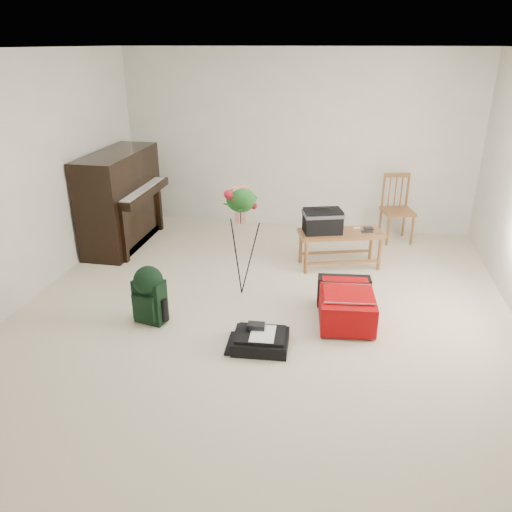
% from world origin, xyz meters
% --- Properties ---
extents(floor, '(5.00, 5.50, 0.01)m').
position_xyz_m(floor, '(0.00, 0.00, 0.00)').
color(floor, beige).
rests_on(floor, ground).
extents(ceiling, '(5.00, 5.50, 0.01)m').
position_xyz_m(ceiling, '(0.00, 0.00, 2.50)').
color(ceiling, white).
rests_on(ceiling, wall_back).
extents(wall_back, '(5.00, 0.04, 2.50)m').
position_xyz_m(wall_back, '(0.00, 2.75, 1.25)').
color(wall_back, white).
rests_on(wall_back, floor).
extents(wall_left, '(0.04, 5.50, 2.50)m').
position_xyz_m(wall_left, '(-2.50, 0.00, 1.25)').
color(wall_left, white).
rests_on(wall_left, floor).
extents(piano, '(0.71, 1.50, 1.25)m').
position_xyz_m(piano, '(-2.19, 1.60, 0.60)').
color(piano, black).
rests_on(piano, floor).
extents(bench, '(1.07, 0.67, 0.77)m').
position_xyz_m(bench, '(0.56, 1.37, 0.54)').
color(bench, '#9B6632').
rests_on(bench, floor).
extents(dining_chair, '(0.48, 0.48, 0.91)m').
position_xyz_m(dining_chair, '(1.46, 2.42, 0.44)').
color(dining_chair, '#9B6632').
rests_on(dining_chair, floor).
extents(red_suitcase, '(0.59, 0.82, 0.33)m').
position_xyz_m(red_suitcase, '(0.83, 0.11, 0.17)').
color(red_suitcase, '#B90709').
rests_on(red_suitcase, floor).
extents(black_duffel, '(0.52, 0.42, 0.21)m').
position_xyz_m(black_duffel, '(0.09, -0.57, 0.07)').
color(black_duffel, black).
rests_on(black_duffel, floor).
extents(green_backpack, '(0.33, 0.30, 0.59)m').
position_xyz_m(green_backpack, '(-1.05, -0.32, 0.32)').
color(green_backpack, black).
rests_on(green_backpack, floor).
extents(flower_stand, '(0.48, 0.48, 1.24)m').
position_xyz_m(flower_stand, '(-0.30, 0.44, 0.60)').
color(flower_stand, black).
rests_on(flower_stand, floor).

